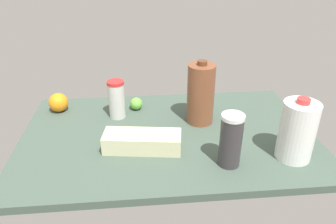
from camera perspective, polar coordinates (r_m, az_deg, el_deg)
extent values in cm
cube|color=#3F5145|center=(137.06, 0.00, -4.26)|extent=(120.00, 76.00, 3.00)
cylinder|color=silver|center=(147.15, -8.93, 1.96)|extent=(7.18, 7.18, 15.93)
cylinder|color=red|center=(143.64, -9.18, 5.08)|extent=(7.40, 7.40, 1.40)
cylinder|color=white|center=(125.13, 21.58, -3.12)|extent=(12.72, 12.72, 22.05)
cylinder|color=red|center=(119.86, 22.55, 1.79)|extent=(4.45, 4.45, 1.80)
cube|color=beige|center=(125.12, -4.49, -5.14)|extent=(30.49, 14.55, 6.77)
cylinder|color=brown|center=(140.01, 5.71, 3.11)|extent=(11.62, 11.62, 26.18)
cylinder|color=#59331E|center=(134.81, 5.99, 8.52)|extent=(4.07, 4.07, 1.80)
cylinder|color=#353134|center=(115.75, 10.85, -5.15)|extent=(7.75, 7.75, 18.46)
cylinder|color=silver|center=(110.76, 11.30, -0.83)|extent=(7.99, 7.99, 1.40)
sphere|color=#66B63E|center=(154.80, -5.56, 1.46)|extent=(5.84, 5.84, 5.84)
sphere|color=orange|center=(160.19, -18.54, 1.59)|extent=(8.80, 8.80, 8.80)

